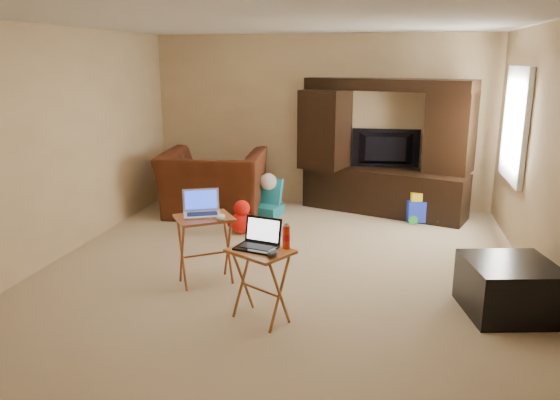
% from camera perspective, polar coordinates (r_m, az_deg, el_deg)
% --- Properties ---
extents(floor, '(5.50, 5.50, 0.00)m').
position_cam_1_polar(floor, '(5.81, 0.40, -7.17)').
color(floor, '#CAB58B').
rests_on(floor, ground).
extents(ceiling, '(5.50, 5.50, 0.00)m').
position_cam_1_polar(ceiling, '(5.41, 0.45, 18.26)').
color(ceiling, silver).
rests_on(ceiling, ground).
extents(wall_back, '(5.00, 0.00, 5.00)m').
position_cam_1_polar(wall_back, '(8.16, 4.25, 8.19)').
color(wall_back, tan).
rests_on(wall_back, ground).
extents(wall_front, '(5.00, 0.00, 5.00)m').
position_cam_1_polar(wall_front, '(2.90, -10.31, -3.81)').
color(wall_front, tan).
rests_on(wall_front, ground).
extents(wall_left, '(0.00, 5.50, 5.50)m').
position_cam_1_polar(wall_left, '(6.44, -22.05, 5.46)').
color(wall_left, tan).
rests_on(wall_left, ground).
extents(wall_right, '(0.00, 5.50, 5.50)m').
position_cam_1_polar(wall_right, '(5.56, 26.64, 3.68)').
color(wall_right, tan).
rests_on(wall_right, ground).
extents(window_pane, '(0.00, 1.20, 1.20)m').
position_cam_1_polar(window_pane, '(7.03, 23.52, 7.23)').
color(window_pane, white).
rests_on(window_pane, ground).
extents(window_frame, '(0.06, 1.14, 1.34)m').
position_cam_1_polar(window_frame, '(7.03, 23.36, 7.25)').
color(window_frame, white).
rests_on(window_frame, ground).
extents(entertainment_center, '(2.37, 1.29, 1.89)m').
position_cam_1_polar(entertainment_center, '(7.82, 10.97, 5.42)').
color(entertainment_center, black).
rests_on(entertainment_center, floor).
extents(television, '(0.96, 0.17, 0.55)m').
position_cam_1_polar(television, '(7.92, 10.97, 5.25)').
color(television, black).
rests_on(television, entertainment_center).
extents(recliner, '(1.49, 1.33, 0.90)m').
position_cam_1_polar(recliner, '(7.74, -6.97, 1.74)').
color(recliner, '#4A210F').
rests_on(recliner, floor).
extents(child_rocker, '(0.48, 0.52, 0.52)m').
position_cam_1_polar(child_rocker, '(7.66, -1.43, 0.26)').
color(child_rocker, teal).
rests_on(child_rocker, floor).
extents(plush_toy, '(0.39, 0.33, 0.44)m').
position_cam_1_polar(plush_toy, '(6.90, -3.99, -1.75)').
color(plush_toy, red).
rests_on(plush_toy, floor).
extents(push_toy, '(0.64, 0.52, 0.43)m').
position_cam_1_polar(push_toy, '(7.64, 15.12, -0.64)').
color(push_toy, '#182EC0').
rests_on(push_toy, floor).
extents(ottoman, '(0.87, 0.87, 0.46)m').
position_cam_1_polar(ottoman, '(5.16, 22.81, -8.46)').
color(ottoman, black).
rests_on(ottoman, floor).
extents(tray_table_left, '(0.67, 0.64, 0.68)m').
position_cam_1_polar(tray_table_left, '(5.39, -7.80, -5.21)').
color(tray_table_left, '#994E25').
rests_on(tray_table_left, floor).
extents(tray_table_right, '(0.61, 0.58, 0.63)m').
position_cam_1_polar(tray_table_right, '(4.62, -2.03, -8.90)').
color(tray_table_right, '#A95429').
rests_on(tray_table_right, floor).
extents(laptop_left, '(0.44, 0.41, 0.24)m').
position_cam_1_polar(laptop_left, '(5.30, -8.17, -0.39)').
color(laptop_left, silver).
rests_on(laptop_left, tray_table_left).
extents(laptop_right, '(0.38, 0.34, 0.24)m').
position_cam_1_polar(laptop_right, '(4.49, -2.51, -3.66)').
color(laptop_right, black).
rests_on(laptop_right, tray_table_right).
extents(mouse_left, '(0.11, 0.15, 0.06)m').
position_cam_1_polar(mouse_left, '(5.16, -6.21, -1.79)').
color(mouse_left, white).
rests_on(mouse_left, tray_table_left).
extents(mouse_right, '(0.10, 0.14, 0.05)m').
position_cam_1_polar(mouse_right, '(4.35, -0.77, -5.55)').
color(mouse_right, '#3F3E43').
rests_on(mouse_right, tray_table_right).
extents(water_bottle, '(0.06, 0.06, 0.19)m').
position_cam_1_polar(water_bottle, '(4.50, 0.65, -3.91)').
color(water_bottle, red).
rests_on(water_bottle, tray_table_right).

